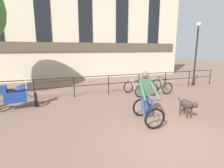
{
  "coord_description": "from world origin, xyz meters",
  "views": [
    {
      "loc": [
        -3.1,
        -3.65,
        2.45
      ],
      "look_at": [
        -0.67,
        2.86,
        1.05
      ],
      "focal_mm": 28.0,
      "sensor_mm": 36.0,
      "label": 1
    }
  ],
  "objects_px": {
    "cyclist_with_bike": "(146,99)",
    "street_lamp": "(196,51)",
    "parked_bicycle_mid_left": "(148,87)",
    "parked_bicycle_near_lamp": "(134,88)",
    "dog": "(187,105)",
    "parked_motorcycle": "(15,96)",
    "parked_bicycle_mid_right": "(162,86)"
  },
  "relations": [
    {
      "from": "cyclist_with_bike",
      "to": "parked_bicycle_mid_left",
      "type": "distance_m",
      "value": 3.89
    },
    {
      "from": "dog",
      "to": "parked_bicycle_mid_left",
      "type": "height_order",
      "value": "parked_bicycle_mid_left"
    },
    {
      "from": "cyclist_with_bike",
      "to": "street_lamp",
      "type": "distance_m",
      "value": 7.6
    },
    {
      "from": "street_lamp",
      "to": "cyclist_with_bike",
      "type": "bearing_deg",
      "value": -146.72
    },
    {
      "from": "parked_bicycle_near_lamp",
      "to": "parked_bicycle_mid_right",
      "type": "distance_m",
      "value": 1.78
    },
    {
      "from": "cyclist_with_bike",
      "to": "parked_bicycle_mid_right",
      "type": "distance_m",
      "value": 4.44
    },
    {
      "from": "cyclist_with_bike",
      "to": "dog",
      "type": "distance_m",
      "value": 1.62
    },
    {
      "from": "dog",
      "to": "street_lamp",
      "type": "bearing_deg",
      "value": 43.3
    },
    {
      "from": "parked_motorcycle",
      "to": "parked_bicycle_mid_left",
      "type": "bearing_deg",
      "value": -92.41
    },
    {
      "from": "cyclist_with_bike",
      "to": "parked_motorcycle",
      "type": "relative_size",
      "value": 1.02
    },
    {
      "from": "street_lamp",
      "to": "parked_bicycle_mid_right",
      "type": "bearing_deg",
      "value": -165.15
    },
    {
      "from": "parked_motorcycle",
      "to": "parked_bicycle_mid_right",
      "type": "bearing_deg",
      "value": -92.78
    },
    {
      "from": "cyclist_with_bike",
      "to": "parked_motorcycle",
      "type": "bearing_deg",
      "value": 154.94
    },
    {
      "from": "parked_motorcycle",
      "to": "dog",
      "type": "bearing_deg",
      "value": -123.21
    },
    {
      "from": "cyclist_with_bike",
      "to": "dog",
      "type": "relative_size",
      "value": 1.71
    },
    {
      "from": "cyclist_with_bike",
      "to": "parked_bicycle_near_lamp",
      "type": "height_order",
      "value": "cyclist_with_bike"
    },
    {
      "from": "parked_motorcycle",
      "to": "parked_bicycle_near_lamp",
      "type": "xyz_separation_m",
      "value": [
        5.65,
        0.35,
        -0.2
      ]
    },
    {
      "from": "dog",
      "to": "parked_bicycle_near_lamp",
      "type": "height_order",
      "value": "parked_bicycle_near_lamp"
    },
    {
      "from": "cyclist_with_bike",
      "to": "parked_bicycle_mid_left",
      "type": "relative_size",
      "value": 1.42
    },
    {
      "from": "dog",
      "to": "parked_motorcycle",
      "type": "distance_m",
      "value": 6.76
    },
    {
      "from": "parked_bicycle_near_lamp",
      "to": "parked_bicycle_mid_left",
      "type": "height_order",
      "value": "same"
    },
    {
      "from": "parked_bicycle_mid_left",
      "to": "parked_motorcycle",
      "type": "bearing_deg",
      "value": 11.57
    },
    {
      "from": "parked_bicycle_near_lamp",
      "to": "parked_bicycle_mid_right",
      "type": "xyz_separation_m",
      "value": [
        1.78,
        -0.0,
        -0.0
      ]
    },
    {
      "from": "parked_bicycle_mid_right",
      "to": "street_lamp",
      "type": "bearing_deg",
      "value": -162.74
    },
    {
      "from": "dog",
      "to": "parked_bicycle_near_lamp",
      "type": "bearing_deg",
      "value": 95.71
    },
    {
      "from": "parked_bicycle_near_lamp",
      "to": "street_lamp",
      "type": "height_order",
      "value": "street_lamp"
    },
    {
      "from": "cyclist_with_bike",
      "to": "parked_bicycle_mid_right",
      "type": "relative_size",
      "value": 1.49
    },
    {
      "from": "cyclist_with_bike",
      "to": "street_lamp",
      "type": "xyz_separation_m",
      "value": [
        6.22,
        4.08,
        1.57
      ]
    },
    {
      "from": "cyclist_with_bike",
      "to": "parked_bicycle_mid_left",
      "type": "height_order",
      "value": "cyclist_with_bike"
    },
    {
      "from": "dog",
      "to": "parked_bicycle_mid_left",
      "type": "xyz_separation_m",
      "value": [
        0.55,
        3.49,
        -0.11
      ]
    },
    {
      "from": "parked_bicycle_near_lamp",
      "to": "parked_motorcycle",
      "type": "bearing_deg",
      "value": -5.45
    },
    {
      "from": "cyclist_with_bike",
      "to": "parked_bicycle_mid_left",
      "type": "bearing_deg",
      "value": 64.81
    }
  ]
}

